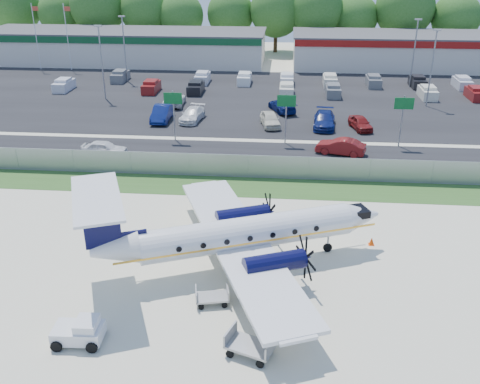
# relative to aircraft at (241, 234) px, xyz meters

# --- Properties ---
(ground) EXTENTS (170.00, 170.00, 0.00)m
(ground) POSITION_rel_aircraft_xyz_m (-0.56, -0.30, -2.20)
(ground) COLOR beige
(ground) RESTS_ON ground
(grass_verge) EXTENTS (170.00, 4.00, 0.02)m
(grass_verge) POSITION_rel_aircraft_xyz_m (-0.56, 11.70, -2.20)
(grass_verge) COLOR #2D561E
(grass_verge) RESTS_ON ground
(access_road) EXTENTS (170.00, 8.00, 0.02)m
(access_road) POSITION_rel_aircraft_xyz_m (-0.56, 18.70, -2.19)
(access_road) COLOR black
(access_road) RESTS_ON ground
(parking_lot) EXTENTS (170.00, 32.00, 0.02)m
(parking_lot) POSITION_rel_aircraft_xyz_m (-0.56, 39.70, -2.19)
(parking_lot) COLOR black
(parking_lot) RESTS_ON ground
(perimeter_fence) EXTENTS (120.00, 0.06, 1.99)m
(perimeter_fence) POSITION_rel_aircraft_xyz_m (-0.56, 13.70, -1.20)
(perimeter_fence) COLOR gray
(perimeter_fence) RESTS_ON ground
(building_west) EXTENTS (46.40, 12.40, 5.24)m
(building_west) POSITION_rel_aircraft_xyz_m (-24.56, 61.68, 0.43)
(building_west) COLOR silver
(building_west) RESTS_ON ground
(building_east) EXTENTS (44.40, 12.40, 5.24)m
(building_east) POSITION_rel_aircraft_xyz_m (25.44, 61.68, 0.43)
(building_east) COLOR silver
(building_east) RESTS_ON ground
(sign_left) EXTENTS (1.80, 0.26, 5.00)m
(sign_left) POSITION_rel_aircraft_xyz_m (-8.56, 22.61, 1.41)
(sign_left) COLOR gray
(sign_left) RESTS_ON ground
(sign_mid) EXTENTS (1.80, 0.26, 5.00)m
(sign_mid) POSITION_rel_aircraft_xyz_m (2.44, 22.61, 1.41)
(sign_mid) COLOR gray
(sign_mid) RESTS_ON ground
(sign_right) EXTENTS (1.80, 0.26, 5.00)m
(sign_right) POSITION_rel_aircraft_xyz_m (13.44, 22.61, 1.41)
(sign_right) COLOR gray
(sign_right) RESTS_ON ground
(flagpole_west) EXTENTS (1.06, 0.12, 10.00)m
(flagpole_west) POSITION_rel_aircraft_xyz_m (-36.48, 54.70, 3.44)
(flagpole_west) COLOR silver
(flagpole_west) RESTS_ON ground
(flagpole_east) EXTENTS (1.06, 0.12, 10.00)m
(flagpole_east) POSITION_rel_aircraft_xyz_m (-31.48, 54.70, 3.44)
(flagpole_east) COLOR silver
(flagpole_east) RESTS_ON ground
(light_pole_nw) EXTENTS (0.90, 0.35, 9.09)m
(light_pole_nw) POSITION_rel_aircraft_xyz_m (-20.56, 37.70, 3.03)
(light_pole_nw) COLOR gray
(light_pole_nw) RESTS_ON ground
(light_pole_ne) EXTENTS (0.90, 0.35, 9.09)m
(light_pole_ne) POSITION_rel_aircraft_xyz_m (19.44, 37.70, 3.03)
(light_pole_ne) COLOR gray
(light_pole_ne) RESTS_ON ground
(light_pole_sw) EXTENTS (0.90, 0.35, 9.09)m
(light_pole_sw) POSITION_rel_aircraft_xyz_m (-20.56, 47.70, 3.03)
(light_pole_sw) COLOR gray
(light_pole_sw) RESTS_ON ground
(light_pole_se) EXTENTS (0.90, 0.35, 9.09)m
(light_pole_se) POSITION_rel_aircraft_xyz_m (19.44, 47.70, 3.03)
(light_pole_se) COLOR gray
(light_pole_se) RESTS_ON ground
(tree_line) EXTENTS (112.00, 6.00, 14.00)m
(tree_line) POSITION_rel_aircraft_xyz_m (-0.56, 73.70, -2.20)
(tree_line) COLOR #2A5E1B
(tree_line) RESTS_ON ground
(aircraft) EXTENTS (18.47, 17.96, 5.71)m
(aircraft) POSITION_rel_aircraft_xyz_m (0.00, 0.00, 0.00)
(aircraft) COLOR silver
(aircraft) RESTS_ON ground
(pushback_tug) EXTENTS (2.43, 1.78, 1.28)m
(pushback_tug) POSITION_rel_aircraft_xyz_m (-7.20, -7.51, -1.59)
(pushback_tug) COLOR silver
(pushback_tug) RESTS_ON ground
(baggage_cart_near) EXTENTS (1.98, 1.42, 0.94)m
(baggage_cart_near) POSITION_rel_aircraft_xyz_m (-1.24, -3.89, -1.77)
(baggage_cart_near) COLOR gray
(baggage_cart_near) RESTS_ON ground
(baggage_cart_far) EXTENTS (2.54, 2.03, 1.16)m
(baggage_cart_far) POSITION_rel_aircraft_xyz_m (1.09, -7.71, -1.66)
(baggage_cart_far) COLOR gray
(baggage_cart_far) RESTS_ON ground
(cone_nose) EXTENTS (0.37, 0.37, 0.53)m
(cone_nose) POSITION_rel_aircraft_xyz_m (8.23, 3.25, -1.95)
(cone_nose) COLOR #E74307
(cone_nose) RESTS_ON ground
(cone_starboard_wing) EXTENTS (0.40, 0.40, 0.57)m
(cone_starboard_wing) POSITION_rel_aircraft_xyz_m (-2.76, 7.40, -1.93)
(cone_starboard_wing) COLOR #E74307
(cone_starboard_wing) RESTS_ON ground
(road_car_west) EXTENTS (4.29, 1.95, 1.43)m
(road_car_west) POSITION_rel_aircraft_xyz_m (-14.18, 17.70, -2.20)
(road_car_west) COLOR silver
(road_car_west) RESTS_ON ground
(road_car_mid) EXTENTS (4.82, 2.78, 1.50)m
(road_car_mid) POSITION_rel_aircraft_xyz_m (7.61, 20.01, -2.20)
(road_car_mid) COLOR maroon
(road_car_mid) RESTS_ON ground
(parked_car_a) EXTENTS (1.91, 5.19, 1.70)m
(parked_car_a) POSITION_rel_aircraft_xyz_m (-11.29, 29.06, -2.20)
(parked_car_a) COLOR navy
(parked_car_a) RESTS_ON ground
(parked_car_b) EXTENTS (2.61, 5.14, 1.43)m
(parked_car_b) POSITION_rel_aircraft_xyz_m (-7.93, 29.30, -2.20)
(parked_car_b) COLOR silver
(parked_car_b) RESTS_ON ground
(parked_car_c) EXTENTS (2.66, 4.71, 1.51)m
(parked_car_c) POSITION_rel_aircraft_xyz_m (0.76, 28.12, -2.20)
(parked_car_c) COLOR beige
(parked_car_c) RESTS_ON ground
(parked_car_d) EXTENTS (2.63, 5.63, 1.59)m
(parked_car_d) POSITION_rel_aircraft_xyz_m (6.56, 28.28, -2.20)
(parked_car_d) COLOR navy
(parked_car_d) RESTS_ON ground
(parked_car_e) EXTENTS (2.59, 4.36, 1.39)m
(parked_car_e) POSITION_rel_aircraft_xyz_m (10.35, 27.81, -2.20)
(parked_car_e) COLOR maroon
(parked_car_e) RESTS_ON ground
(parked_car_f) EXTENTS (2.57, 5.14, 1.40)m
(parked_car_f) POSITION_rel_aircraft_xyz_m (-11.18, 35.43, -2.20)
(parked_car_f) COLOR silver
(parked_car_f) RESTS_ON ground
(parked_car_g) EXTENTS (3.79, 5.45, 1.47)m
(parked_car_g) POSITION_rel_aircraft_xyz_m (1.98, 33.91, -2.20)
(parked_car_g) COLOR navy
(parked_car_g) RESTS_ON ground
(far_parking_rows) EXTENTS (56.00, 10.00, 1.60)m
(far_parking_rows) POSITION_rel_aircraft_xyz_m (-0.56, 44.70, -2.20)
(far_parking_rows) COLOR gray
(far_parking_rows) RESTS_ON ground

